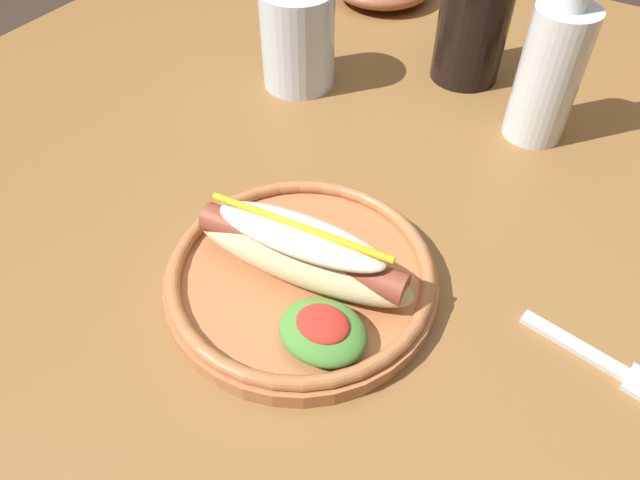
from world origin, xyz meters
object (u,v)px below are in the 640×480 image
object	(u,v)px
fork	(608,365)
water_cup	(298,39)
soda_cup	(473,26)
hot_dog_plate	(302,272)
glass_bottle	(552,64)

from	to	relation	value
fork	water_cup	bearing A→B (deg)	161.95
fork	soda_cup	world-z (taller)	soda_cup
hot_dog_plate	soda_cup	size ratio (longest dim) A/B	1.76
soda_cup	glass_bottle	world-z (taller)	glass_bottle
hot_dog_plate	glass_bottle	size ratio (longest dim) A/B	0.99
soda_cup	water_cup	xyz separation A→B (m)	(-0.17, -0.12, -0.01)
hot_dog_plate	fork	size ratio (longest dim) A/B	1.90
glass_bottle	water_cup	bearing A→B (deg)	-170.30
glass_bottle	soda_cup	bearing A→B (deg)	146.42
hot_dog_plate	water_cup	bearing A→B (deg)	123.73
fork	water_cup	size ratio (longest dim) A/B	1.06
hot_dog_plate	fork	xyz separation A→B (m)	(0.24, 0.06, -0.02)
hot_dog_plate	fork	bearing A→B (deg)	13.74
hot_dog_plate	soda_cup	xyz separation A→B (m)	(-0.02, 0.40, 0.04)
soda_cup	water_cup	distance (m)	0.21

